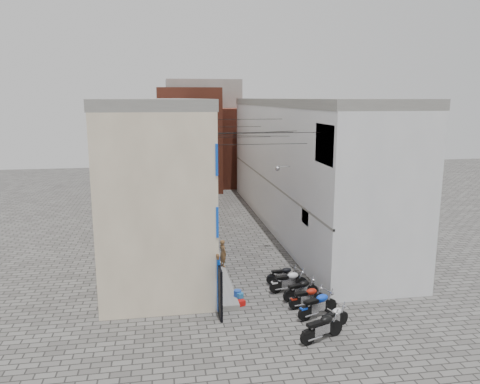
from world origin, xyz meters
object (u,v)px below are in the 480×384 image
water_jug_far (238,296)px  red_crate (240,303)px  motorcycle_b (334,317)px  motorcycle_g (283,274)px  motorcycle_c (318,304)px  motorcycle_f (289,280)px  motorcycle_a (322,326)px  motorcycle_d (308,296)px  water_jug_near (240,298)px  motorcycle_e (301,288)px  person_a (223,253)px  person_b (209,240)px

water_jug_far → red_crate: water_jug_far is taller
motorcycle_b → motorcycle_g: motorcycle_b is taller
motorcycle_c → red_crate: size_ratio=5.27×
motorcycle_b → motorcycle_f: (-0.76, 3.90, 0.06)m
motorcycle_b → red_crate: (-3.28, 2.76, -0.39)m
motorcycle_a → red_crate: bearing=-165.5°
motorcycle_c → water_jug_far: 3.72m
motorcycle_d → water_jug_near: size_ratio=3.86×
motorcycle_a → motorcycle_c: 1.94m
motorcycle_e → person_a: person_a is taller
person_a → motorcycle_c: bearing=-174.3°
motorcycle_e → water_jug_near: size_ratio=3.94×
motorcycle_c → motorcycle_f: size_ratio=1.03×
motorcycle_e → person_b: person_b is taller
water_jug_far → water_jug_near: bearing=-59.8°
motorcycle_b → motorcycle_f: size_ratio=0.90×
motorcycle_a → motorcycle_d: motorcycle_a is taller
water_jug_far → red_crate: size_ratio=1.39×
person_a → water_jug_near: bearing=160.7°
motorcycle_b → person_b: person_b is taller
red_crate → motorcycle_d: bearing=-12.9°
motorcycle_a → motorcycle_b: bearing=113.5°
motorcycle_f → water_jug_far: motorcycle_f is taller
motorcycle_b → red_crate: 4.30m
motorcycle_e → motorcycle_f: 1.00m
motorcycle_d → motorcycle_g: 2.81m
motorcycle_c → water_jug_near: bearing=-144.0°
motorcycle_a → motorcycle_d: (0.34, 2.84, -0.06)m
water_jug_near → motorcycle_g: bearing=36.8°
motorcycle_a → motorcycle_g: 5.62m
motorcycle_b → motorcycle_g: 4.94m
motorcycle_c → red_crate: bearing=-139.8°
water_jug_near → person_a: bearing=93.5°
motorcycle_f → water_jug_near: bearing=-80.4°
motorcycle_b → person_a: bearing=175.5°
motorcycle_c → motorcycle_e: 1.82m
motorcycle_f → person_a: 4.23m
person_a → red_crate: size_ratio=3.81×
water_jug_far → motorcycle_e: bearing=-5.0°
motorcycle_e → motorcycle_b: bearing=-8.1°
person_a → motorcycle_b: bearing=-176.6°
motorcycle_c → person_b: size_ratio=1.13×
motorcycle_c → person_a: size_ratio=1.38×
motorcycle_a → water_jug_far: (-2.59, 3.94, -0.31)m
motorcycle_f → person_b: bearing=-157.1°
motorcycle_b → motorcycle_c: bearing=162.3°
red_crate → motorcycle_c: bearing=-28.1°
motorcycle_g → motorcycle_a: bearing=-3.8°
motorcycle_b → motorcycle_c: size_ratio=0.87×
motorcycle_c → motorcycle_g: (-0.52, 3.74, -0.09)m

